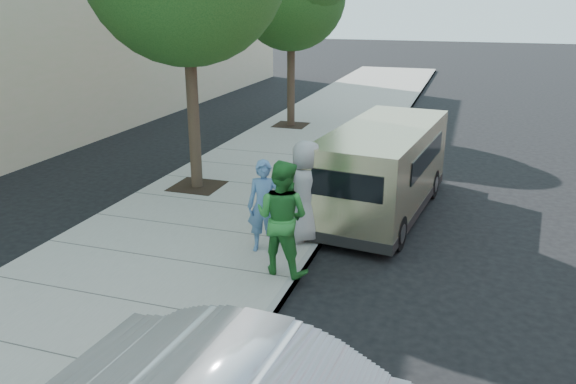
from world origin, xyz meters
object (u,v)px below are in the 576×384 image
(van, at_px, (384,168))
(person_striped_polo, at_px, (331,170))
(person_gray_shirt, at_px, (306,192))
(parking_meter, at_px, (321,180))
(person_officer, at_px, (264,206))
(person_green_shirt, at_px, (282,217))

(van, relative_size, person_striped_polo, 3.25)
(person_gray_shirt, height_order, person_striped_polo, person_gray_shirt)
(person_striped_polo, bearing_deg, parking_meter, 35.20)
(person_gray_shirt, bearing_deg, person_officer, 2.32)
(person_officer, bearing_deg, person_gray_shirt, 39.60)
(parking_meter, xyz_separation_m, person_gray_shirt, (-0.05, -0.92, 0.05))
(person_gray_shirt, bearing_deg, parking_meter, -140.95)
(person_green_shirt, relative_size, person_gray_shirt, 1.00)
(person_green_shirt, bearing_deg, van, -97.37)
(parking_meter, distance_m, person_striped_polo, 1.06)
(van, height_order, person_green_shirt, person_green_shirt)
(person_officer, bearing_deg, person_green_shirt, -61.13)
(parking_meter, height_order, van, van)
(van, xyz_separation_m, person_green_shirt, (-1.11, -3.71, 0.08))
(person_striped_polo, bearing_deg, person_officer, 20.26)
(person_green_shirt, relative_size, person_striped_polo, 1.16)
(person_gray_shirt, bearing_deg, person_striped_polo, -137.83)
(parking_meter, height_order, person_gray_shirt, person_gray_shirt)
(parking_meter, relative_size, person_officer, 0.75)
(person_officer, relative_size, person_gray_shirt, 0.88)
(person_green_shirt, bearing_deg, person_striped_polo, -80.68)
(person_striped_polo, bearing_deg, person_green_shirt, 32.49)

